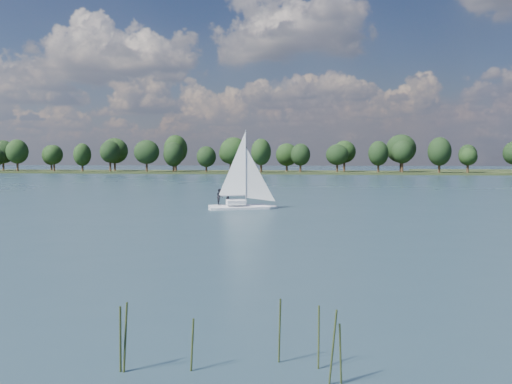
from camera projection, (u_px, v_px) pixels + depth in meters
ground at (268, 186)px, 124.60m from camera, size 700.00×700.00×0.00m
far_shore at (303, 173)px, 235.16m from camera, size 660.00×40.00×1.50m
sailboat at (239, 186)px, 68.03m from camera, size 7.78×4.88×9.94m
treeline at (302, 154)px, 230.99m from camera, size 562.08×73.86×17.54m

